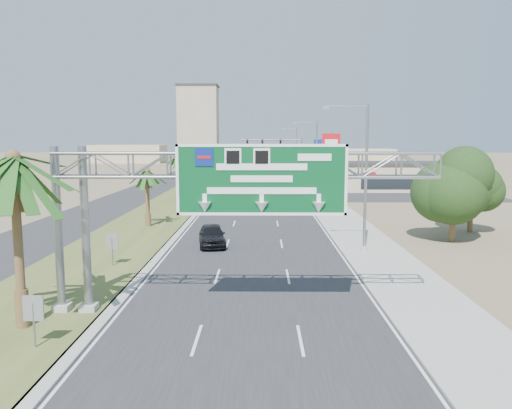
{
  "coord_description": "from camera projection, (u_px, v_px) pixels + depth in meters",
  "views": [
    {
      "loc": [
        0.47,
        -11.37,
        7.66
      ],
      "look_at": [
        0.2,
        15.35,
        4.2
      ],
      "focal_mm": 35.0,
      "sensor_mm": 36.0,
      "label": 1
    }
  ],
  "objects": [
    {
      "name": "streetlight_mid",
      "position": [
        315.0,
        164.0,
        63.16
      ],
      "size": [
        3.27,
        0.44,
        10.0
      ],
      "color": "gray",
      "rests_on": "ground"
    },
    {
      "name": "road",
      "position": [
        259.0,
        172.0,
        121.35
      ],
      "size": [
        12.0,
        300.0,
        0.02
      ],
      "primitive_type": "cube",
      "color": "#28282B",
      "rests_on": "ground"
    },
    {
      "name": "sign_gantry",
      "position": [
        225.0,
        178.0,
        21.34
      ],
      "size": [
        16.75,
        1.24,
        7.5
      ],
      "color": "gray",
      "rests_on": "ground"
    },
    {
      "name": "tower_distant",
      "position": [
        198.0,
        121.0,
        258.26
      ],
      "size": [
        20.0,
        16.0,
        35.0
      ],
      "primitive_type": "cube",
      "color": "tan",
      "rests_on": "ground"
    },
    {
      "name": "palm_row_d",
      "position": [
        197.0,
        161.0,
        77.24
      ],
      "size": [
        3.99,
        3.99,
        5.45
      ],
      "color": "brown",
      "rests_on": "ground"
    },
    {
      "name": "car_far",
      "position": [
        237.0,
        173.0,
        105.82
      ],
      "size": [
        2.08,
        4.81,
        1.38
      ],
      "primitive_type": "imported",
      "rotation": [
        0.0,
        0.0,
        -0.03
      ],
      "color": "black",
      "rests_on": "ground"
    },
    {
      "name": "streetlight_far",
      "position": [
        295.0,
        155.0,
        98.86
      ],
      "size": [
        3.27,
        0.44,
        10.0
      ],
      "color": "gray",
      "rests_on": "ground"
    },
    {
      "name": "store_building",
      "position": [
        400.0,
        177.0,
        77.24
      ],
      "size": [
        18.0,
        10.0,
        4.0
      ],
      "primitive_type": "cube",
      "color": "#CDB08A",
      "rests_on": "ground"
    },
    {
      "name": "opposing_road",
      "position": [
        189.0,
        172.0,
        121.52
      ],
      "size": [
        8.0,
        300.0,
        0.02
      ],
      "primitive_type": "cube",
      "color": "#28282B",
      "rests_on": "ground"
    },
    {
      "name": "palm_row_b",
      "position": [
        147.0,
        172.0,
        43.47
      ],
      "size": [
        3.99,
        3.99,
        5.95
      ],
      "color": "brown",
      "rests_on": "ground"
    },
    {
      "name": "building_distant_left",
      "position": [
        129.0,
        154.0,
        171.0
      ],
      "size": [
        24.0,
        14.0,
        6.0
      ],
      "primitive_type": "cube",
      "color": "#CDB08A",
      "rests_on": "ground"
    },
    {
      "name": "oak_near",
      "position": [
        455.0,
        182.0,
        37.32
      ],
      "size": [
        4.5,
        4.5,
        6.8
      ],
      "color": "brown",
      "rests_on": "ground"
    },
    {
      "name": "palm_row_f",
      "position": [
        220.0,
        152.0,
        120.84
      ],
      "size": [
        3.99,
        3.99,
        5.75
      ],
      "color": "brown",
      "rests_on": "ground"
    },
    {
      "name": "palm_near",
      "position": [
        13.0,
        159.0,
        19.4
      ],
      "size": [
        5.7,
        5.7,
        8.35
      ],
      "color": "brown",
      "rests_on": "ground"
    },
    {
      "name": "pole_sign_blue",
      "position": [
        321.0,
        152.0,
        73.89
      ],
      "size": [
        2.02,
        0.46,
        7.93
      ],
      "color": "gray",
      "rests_on": "ground"
    },
    {
      "name": "car_left_lane",
      "position": [
        212.0,
        235.0,
        36.26
      ],
      "size": [
        2.47,
        4.82,
        1.57
      ],
      "primitive_type": "imported",
      "rotation": [
        0.0,
        0.0,
        0.14
      ],
      "color": "black",
      "rests_on": "ground"
    },
    {
      "name": "signal_mast",
      "position": [
        289.0,
        157.0,
        82.97
      ],
      "size": [
        10.28,
        0.71,
        8.0
      ],
      "color": "gray",
      "rests_on": "ground"
    },
    {
      "name": "pole_sign_red_far",
      "position": [
        326.0,
        150.0,
        83.94
      ],
      "size": [
        2.13,
        1.16,
        7.72
      ],
      "color": "gray",
      "rests_on": "ground"
    },
    {
      "name": "streetlight_near",
      "position": [
        363.0,
        185.0,
        33.41
      ],
      "size": [
        3.27,
        0.44,
        10.0
      ],
      "color": "gray",
      "rests_on": "ground"
    },
    {
      "name": "pole_sign_red_near",
      "position": [
        331.0,
        146.0,
        66.47
      ],
      "size": [
        2.41,
        0.76,
        8.73
      ],
      "color": "gray",
      "rests_on": "ground"
    },
    {
      "name": "car_right_lane",
      "position": [
        288.0,
        182.0,
        82.24
      ],
      "size": [
        3.2,
        5.98,
        1.6
      ],
      "primitive_type": "imported",
      "rotation": [
        0.0,
        0.0,
        -0.1
      ],
      "color": "gray",
      "rests_on": "ground"
    },
    {
      "name": "sidewalk_right",
      "position": [
        294.0,
        172.0,
        121.26
      ],
      "size": [
        4.0,
        300.0,
        0.1
      ],
      "primitive_type": "cube",
      "color": "#9E9B93",
      "rests_on": "ground"
    },
    {
      "name": "palm_row_c",
      "position": [
        177.0,
        157.0,
        59.23
      ],
      "size": [
        3.99,
        3.99,
        6.75
      ],
      "color": "brown",
      "rests_on": "ground"
    },
    {
      "name": "car_mid_lane",
      "position": [
        254.0,
        191.0,
        67.82
      ],
      "size": [
        2.13,
        4.96,
        1.59
      ],
      "primitive_type": "imported",
      "rotation": [
        0.0,
        0.0,
        0.09
      ],
      "color": "maroon",
      "rests_on": "ground"
    },
    {
      "name": "oak_far",
      "position": [
        472.0,
        187.0,
        41.35
      ],
      "size": [
        3.5,
        3.5,
        5.6
      ],
      "color": "brown",
      "rests_on": "ground"
    },
    {
      "name": "building_distant_right",
      "position": [
        359.0,
        157.0,
        150.48
      ],
      "size": [
        20.0,
        12.0,
        5.0
      ],
      "primitive_type": "cube",
      "color": "#CDB08A",
      "rests_on": "ground"
    },
    {
      "name": "median_signback_a",
      "position": [
        33.0,
        312.0,
        18.11
      ],
      "size": [
        0.75,
        0.08,
        2.08
      ],
      "color": "gray",
      "rests_on": "ground"
    },
    {
      "name": "median_signback_b",
      "position": [
        112.0,
        244.0,
        30.01
      ],
      "size": [
        0.75,
        0.08,
        2.08
      ],
      "color": "gray",
      "rests_on": "ground"
    },
    {
      "name": "palm_row_e",
      "position": [
        209.0,
        154.0,
        96.0
      ],
      "size": [
        3.99,
        3.99,
        6.15
      ],
      "color": "brown",
      "rests_on": "ground"
    },
    {
      "name": "median_grass",
      "position": [
        218.0,
        171.0,
        121.44
      ],
      "size": [
        7.0,
        300.0,
        0.12
      ],
      "primitive_type": "cube",
      "color": "#4D5927",
      "rests_on": "ground"
    }
  ]
}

